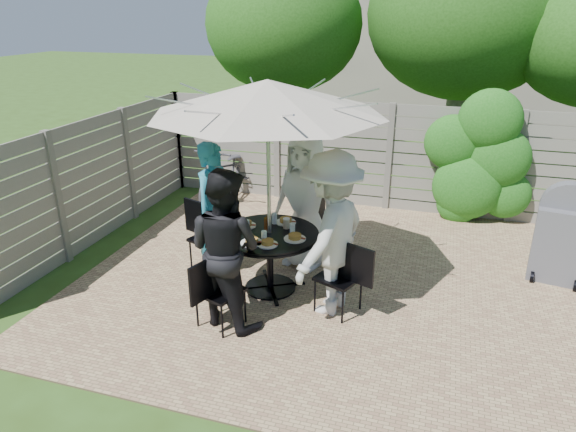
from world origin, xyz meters
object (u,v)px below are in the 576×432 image
(patio_table, at_px, (270,250))
(person_front, at_px, (225,249))
(plate_right, at_px, (295,237))
(coffee_cup, at_px, (286,224))
(glass_right, at_px, (292,229))
(plate_back, at_px, (286,221))
(bicycle, at_px, (229,173))
(person_left, at_px, (216,210))
(chair_right, at_px, (339,291))
(umbrella, at_px, (268,97))
(person_back, at_px, (305,202))
(bbq_grill, at_px, (562,237))
(plate_left, at_px, (246,224))
(chair_left, at_px, (211,250))
(syrup_jug, at_px, (268,224))
(glass_left, at_px, (247,225))
(chair_front, at_px, (220,305))
(chair_back, at_px, (310,242))
(plate_extra, at_px, (268,243))
(glass_back, at_px, (274,218))
(person_right, at_px, (331,235))
(glass_front, at_px, (264,237))
(plate_front, at_px, (252,241))

(patio_table, bearing_deg, person_front, -105.60)
(plate_right, xyz_separation_m, coffee_cup, (-0.19, 0.28, 0.04))
(glass_right, bearing_deg, plate_back, 119.90)
(patio_table, xyz_separation_m, bicycle, (-1.77, 2.84, -0.02))
(person_left, relative_size, chair_right, 1.95)
(umbrella, bearing_deg, chair_right, -15.70)
(person_back, distance_m, bbq_grill, 3.29)
(plate_left, xyz_separation_m, bbq_grill, (3.80, 1.26, -0.21))
(coffee_cup, bearing_deg, chair_left, 176.01)
(chair_left, relative_size, plate_right, 3.63)
(syrup_jug, bearing_deg, bicycle, 121.87)
(umbrella, distance_m, plate_left, 1.63)
(chair_right, height_order, plate_back, chair_right)
(chair_left, distance_m, coffee_cup, 1.22)
(person_left, height_order, glass_left, person_left)
(chair_right, bearing_deg, chair_front, 51.33)
(chair_back, relative_size, syrup_jug, 5.54)
(umbrella, xyz_separation_m, syrup_jug, (-0.04, 0.06, -1.53))
(chair_left, xyz_separation_m, syrup_jug, (0.89, -0.20, 0.58))
(patio_table, xyz_separation_m, plate_right, (0.35, -0.10, 0.26))
(plate_extra, height_order, glass_left, glass_left)
(chair_right, height_order, plate_right, chair_right)
(chair_right, distance_m, plate_back, 1.16)
(glass_back, bearing_deg, coffee_cup, -26.54)
(chair_front, xyz_separation_m, plate_right, (0.61, 0.83, 0.54))
(patio_table, bearing_deg, person_right, -15.60)
(person_right, relative_size, glass_left, 13.68)
(chair_front, bearing_deg, glass_left, 20.09)
(bicycle, bearing_deg, glass_front, -54.94)
(person_left, height_order, chair_front, person_left)
(person_left, xyz_separation_m, glass_right, (1.08, -0.19, -0.04))
(person_right, bearing_deg, bbq_grill, 136.35)
(person_left, height_order, person_front, person_front)
(plate_back, bearing_deg, plate_right, -60.60)
(chair_back, xyz_separation_m, syrup_jug, (-0.30, -0.87, 0.60))
(person_left, bearing_deg, plate_front, -113.45)
(plate_right, bearing_deg, plate_back, 119.40)
(plate_left, xyz_separation_m, glass_left, (0.07, -0.13, 0.05))
(patio_table, distance_m, chair_front, 1.00)
(plate_right, height_order, coffee_cup, coffee_cup)
(chair_front, relative_size, glass_right, 6.41)
(person_front, height_order, coffee_cup, person_front)
(plate_extra, bearing_deg, glass_right, 63.28)
(chair_right, height_order, plate_extra, chair_right)
(plate_extra, relative_size, glass_right, 1.71)
(umbrella, distance_m, syrup_jug, 1.54)
(person_right, distance_m, plate_back, 0.92)
(plate_extra, bearing_deg, bicycle, 120.38)
(chair_left, xyz_separation_m, person_left, (0.13, -0.04, 0.61))
(umbrella, height_order, bbq_grill, umbrella)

